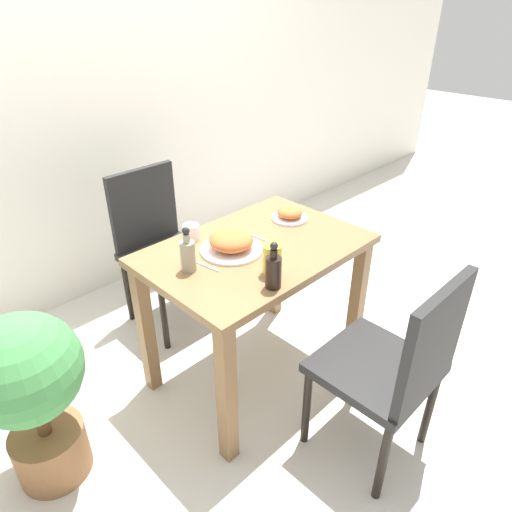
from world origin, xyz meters
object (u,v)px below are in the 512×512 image
(chair_far, at_px, (159,241))
(food_plate, at_px, (231,242))
(potted_plant_left, at_px, (30,388))
(side_plate, at_px, (290,214))
(sauce_bottle, at_px, (188,254))
(chair_near, at_px, (396,364))
(juice_glass, at_px, (272,259))
(drink_cup, at_px, (191,232))
(condiment_bottle, at_px, (273,270))

(chair_far, distance_m, food_plate, 0.73)
(food_plate, xyz_separation_m, potted_plant_left, (-0.87, 0.12, -0.31))
(chair_far, relative_size, side_plate, 5.03)
(sauce_bottle, bearing_deg, side_plate, 2.59)
(chair_near, bearing_deg, sauce_bottle, -65.00)
(juice_glass, height_order, potted_plant_left, juice_glass)
(drink_cup, bearing_deg, food_plate, -74.53)
(food_plate, relative_size, condiment_bottle, 1.42)
(chair_far, height_order, drink_cup, chair_far)
(potted_plant_left, bearing_deg, side_plate, -3.99)
(food_plate, distance_m, juice_glass, 0.25)
(food_plate, height_order, potted_plant_left, food_plate)
(condiment_bottle, distance_m, potted_plant_left, 0.97)
(chair_near, relative_size, drink_cup, 11.96)
(food_plate, bearing_deg, juice_glass, -91.71)
(chair_near, relative_size, chair_far, 1.00)
(chair_near, xyz_separation_m, condiment_bottle, (-0.20, 0.44, 0.30))
(juice_glass, distance_m, condiment_bottle, 0.10)
(chair_far, relative_size, condiment_bottle, 4.62)
(chair_far, height_order, juice_glass, chair_far)
(sauce_bottle, height_order, condiment_bottle, same)
(chair_near, distance_m, food_plate, 0.81)
(juice_glass, distance_m, potted_plant_left, 1.00)
(chair_near, relative_size, juice_glass, 7.09)
(chair_far, relative_size, drink_cup, 11.96)
(chair_far, bearing_deg, side_plate, -61.06)
(drink_cup, height_order, condiment_bottle, condiment_bottle)
(chair_near, height_order, food_plate, chair_near)
(juice_glass, height_order, condiment_bottle, condiment_bottle)
(drink_cup, height_order, juice_glass, juice_glass)
(drink_cup, relative_size, potted_plant_left, 0.10)
(side_plate, xyz_separation_m, sauce_bottle, (-0.64, -0.03, 0.04))
(side_plate, relative_size, sauce_bottle, 0.92)
(chair_far, xyz_separation_m, food_plate, (-0.06, -0.68, 0.27))
(chair_far, bearing_deg, juice_glass, -93.99)
(chair_near, height_order, potted_plant_left, chair_near)
(chair_near, bearing_deg, food_plate, -80.38)
(juice_glass, bearing_deg, potted_plant_left, 157.05)
(chair_near, xyz_separation_m, potted_plant_left, (-1.00, 0.88, -0.04))
(condiment_bottle, height_order, potted_plant_left, condiment_bottle)
(sauce_bottle, bearing_deg, drink_cup, 49.84)
(potted_plant_left, bearing_deg, juice_glass, -22.95)
(condiment_bottle, relative_size, potted_plant_left, 0.25)
(chair_far, xyz_separation_m, condiment_bottle, (-0.13, -0.99, 0.30))
(drink_cup, bearing_deg, side_plate, -20.14)
(side_plate, height_order, condiment_bottle, condiment_bottle)
(chair_near, height_order, side_plate, chair_near)
(food_plate, xyz_separation_m, condiment_bottle, (-0.08, -0.32, 0.03))
(side_plate, bearing_deg, condiment_bottle, -144.50)
(side_plate, xyz_separation_m, drink_cup, (-0.47, 0.17, 0.01))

